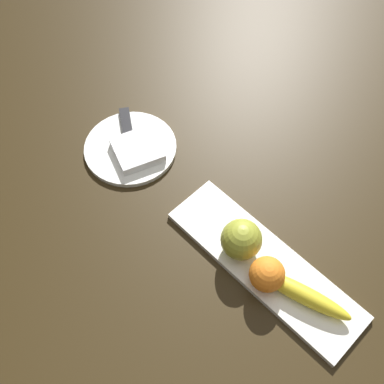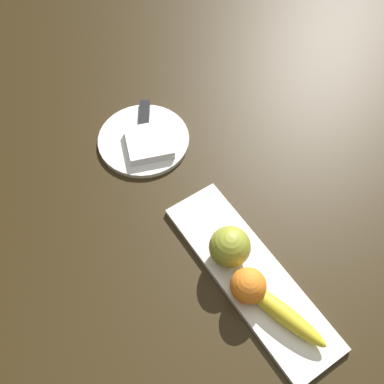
{
  "view_description": "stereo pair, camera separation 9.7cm",
  "coord_description": "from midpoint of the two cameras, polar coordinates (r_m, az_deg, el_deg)",
  "views": [
    {
      "loc": [
        0.18,
        -0.35,
        0.86
      ],
      "look_at": [
        -0.19,
        0.01,
        0.04
      ],
      "focal_mm": 43.85,
      "sensor_mm": 36.0,
      "label": 1
    },
    {
      "loc": [
        0.24,
        -0.28,
        0.86
      ],
      "look_at": [
        -0.19,
        0.01,
        0.04
      ],
      "focal_mm": 43.85,
      "sensor_mm": 36.0,
      "label": 2
    }
  ],
  "objects": [
    {
      "name": "ground_plane",
      "position": [
        0.94,
        4.78,
        -9.22
      ],
      "size": [
        2.4,
        2.4,
        0.0
      ],
      "primitive_type": "plane",
      "color": "black"
    },
    {
      "name": "fruit_tray",
      "position": [
        0.94,
        5.82,
        -8.95
      ],
      "size": [
        0.43,
        0.12,
        0.01
      ],
      "primitive_type": "cube",
      "color": "white",
      "rests_on": "ground_plane"
    },
    {
      "name": "apple",
      "position": [
        0.91,
        3.05,
        -5.98
      ],
      "size": [
        0.08,
        0.08,
        0.08
      ],
      "primitive_type": "sphere",
      "color": "#98A031",
      "rests_on": "fruit_tray"
    },
    {
      "name": "banana",
      "position": [
        0.9,
        10.21,
        -12.36
      ],
      "size": [
        0.19,
        0.09,
        0.03
      ],
      "primitive_type": "ellipsoid",
      "rotation": [
        0.0,
        0.0,
        0.27
      ],
      "color": "yellow",
      "rests_on": "fruit_tray"
    },
    {
      "name": "orange_near_apple",
      "position": [
        0.89,
        6.0,
        -10.19
      ],
      "size": [
        0.07,
        0.07,
        0.07
      ],
      "primitive_type": "sphere",
      "color": "orange",
      "rests_on": "fruit_tray"
    },
    {
      "name": "dinner_plate",
      "position": [
        1.1,
        -10.01,
        5.14
      ],
      "size": [
        0.21,
        0.21,
        0.01
      ],
      "primitive_type": "cylinder",
      "color": "white",
      "rests_on": "ground_plane"
    },
    {
      "name": "folded_napkin",
      "position": [
        1.07,
        -9.26,
        4.89
      ],
      "size": [
        0.13,
        0.13,
        0.02
      ],
      "primitive_type": "cube",
      "rotation": [
        0.0,
        0.0,
        -0.35
      ],
      "color": "white",
      "rests_on": "dinner_plate"
    },
    {
      "name": "knife",
      "position": [
        1.12,
        -10.38,
        7.42
      ],
      "size": [
        0.16,
        0.12,
        0.01
      ],
      "rotation": [
        0.0,
        0.0,
        -0.58
      ],
      "color": "silver",
      "rests_on": "dinner_plate"
    }
  ]
}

